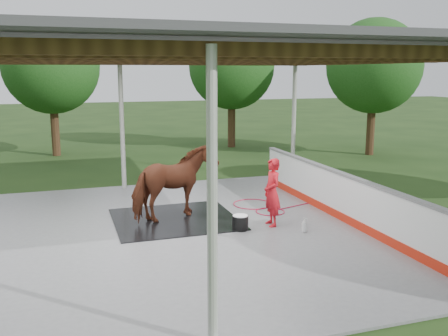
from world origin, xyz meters
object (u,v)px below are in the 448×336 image
object	(u,v)px
dasher_board	(336,195)
horse	(174,183)
handler	(272,192)
wash_bucket	(240,222)

from	to	relation	value
dasher_board	horse	size ratio (longest dim) A/B	3.83
horse	dasher_board	bearing A→B (deg)	-127.46
dasher_board	handler	xyz separation A→B (m)	(-1.81, -0.21, 0.25)
dasher_board	handler	bearing A→B (deg)	-173.40
handler	wash_bucket	size ratio (longest dim) A/B	4.29
dasher_board	wash_bucket	world-z (taller)	dasher_board
dasher_board	handler	size ratio (longest dim) A/B	5.06
wash_bucket	handler	bearing A→B (deg)	6.13
dasher_board	wash_bucket	xyz separation A→B (m)	(-2.62, -0.30, -0.37)
horse	wash_bucket	world-z (taller)	horse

